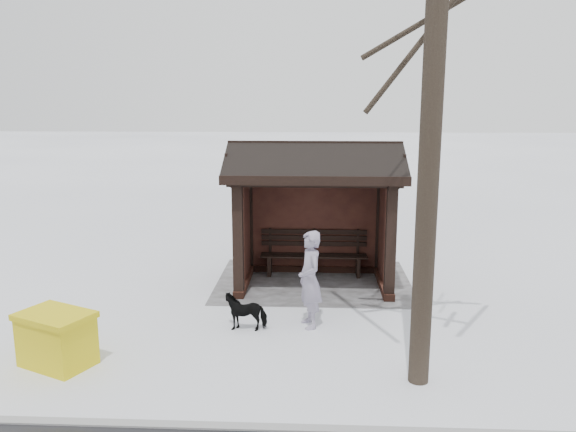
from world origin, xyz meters
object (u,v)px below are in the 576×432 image
object	(u,v)px
bus_shelter	(314,184)
grit_bin	(57,339)
pedestrian	(310,279)
dog	(246,311)

from	to	relation	value
bus_shelter	grit_bin	distance (m)	5.88
bus_shelter	grit_bin	bearing A→B (deg)	47.09
bus_shelter	pedestrian	bearing A→B (deg)	88.53
bus_shelter	dog	distance (m)	3.39
dog	grit_bin	bearing A→B (deg)	-60.93
pedestrian	grit_bin	xyz separation A→B (m)	(3.76, 1.67, -0.44)
bus_shelter	pedestrian	size ratio (longest dim) A/B	2.09
pedestrian	grit_bin	world-z (taller)	pedestrian
dog	grit_bin	size ratio (longest dim) A/B	0.58
dog	bus_shelter	bearing A→B (deg)	154.96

